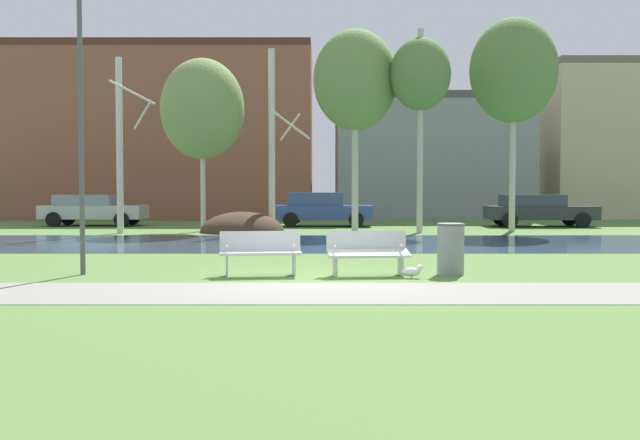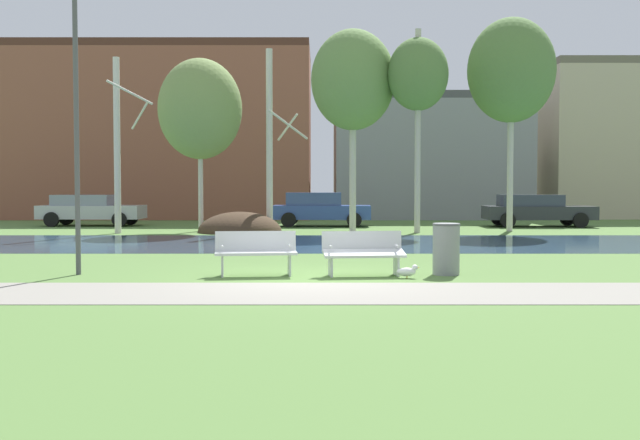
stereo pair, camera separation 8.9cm
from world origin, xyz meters
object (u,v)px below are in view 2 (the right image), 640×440
Objects in this scene: trash_bin at (449,248)px; streetlamp at (79,75)px; parked_van_nearest_silver at (93,209)px; bench_right at (366,252)px; seagull at (410,271)px; parked_sedan_second_blue at (323,209)px; parked_hatch_third_dark at (540,210)px; bench_left at (259,252)px.

trash_bin is 8.10m from streetlamp.
parked_van_nearest_silver is (-12.70, 18.35, 0.21)m from trash_bin.
bench_right is 3.67× the size of seagull.
streetlamp is 19.37m from parked_van_nearest_silver.
parked_van_nearest_silver is (-11.86, 18.93, 0.61)m from seagull.
streetlamp is (-6.49, 0.60, 3.83)m from seagull.
seagull is 18.61m from parked_sedan_second_blue.
parked_van_nearest_silver reaches higher than seagull.
parked_van_nearest_silver reaches higher than bench_right.
bench_right is 0.37× the size of parked_van_nearest_silver.
parked_van_nearest_silver is (-5.37, 18.33, -3.22)m from streetlamp.
streetlamp is at bearing 174.68° from seagull.
parked_hatch_third_dark reaches higher than trash_bin.
parked_sedan_second_blue is at bearing -2.32° from parked_van_nearest_silver.
streetlamp reaches higher than seagull.
parked_van_nearest_silver is at bearing 177.68° from parked_sedan_second_blue.
trash_bin is at bearing 34.88° from seagull.
bench_left reaches higher than seagull.
trash_bin reaches higher than bench_left.
bench_left is at bearing -120.79° from parked_hatch_third_dark.
parked_van_nearest_silver is at bearing 120.81° from bench_right.
parked_sedan_second_blue is at bearing 92.78° from bench_right.
streetlamp is 1.34× the size of parked_van_nearest_silver.
bench_right is at bearing -1.84° from streetlamp.
parked_van_nearest_silver reaches higher than trash_bin.
parked_hatch_third_dark is (8.52, 17.86, 0.27)m from bench_right.
bench_right is (2.11, 0.00, 0.00)m from bench_left.
bench_right is at bearing 152.75° from seagull.
parked_van_nearest_silver is at bearing 178.09° from parked_hatch_third_dark.
bench_right is 0.35× the size of parked_hatch_third_dark.
parked_sedan_second_blue is at bearing 98.05° from trash_bin.
bench_left is at bearing 180.00° from bench_right.
parked_hatch_third_dark is (6.87, 17.69, 0.21)m from trash_bin.
bench_right is at bearing 0.00° from bench_left.
streetlamp is 1.42× the size of parked_sedan_second_blue.
trash_bin is 22.31m from parked_van_nearest_silver.
parked_van_nearest_silver is (-11.04, 18.51, 0.27)m from bench_right.
parked_hatch_third_dark is (19.56, -0.65, 0.00)m from parked_van_nearest_silver.
parked_sedan_second_blue is (-1.70, 18.52, 0.65)m from seagull.
parked_sedan_second_blue is at bearing 178.52° from parked_hatch_third_dark.
streetlamp is at bearing -73.68° from parked_van_nearest_silver.
seagull is at bearing -8.19° from bench_left.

